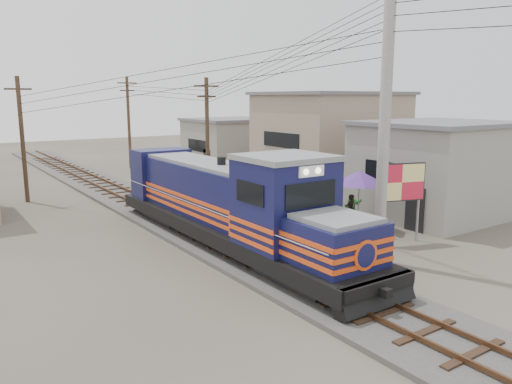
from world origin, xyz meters
TOP-DOWN VIEW (x-y plane):
  - ground at (0.00, 0.00)m, footprint 120.00×120.00m
  - ballast at (0.00, 10.00)m, footprint 3.60×70.00m
  - track at (0.00, 10.00)m, footprint 1.15×70.00m
  - locomotive at (0.00, 4.07)m, footprint 2.87×15.63m
  - utility_pole_main at (3.50, -0.50)m, footprint 0.40×0.40m
  - wooden_pole_mid at (4.50, 14.00)m, footprint 1.60×0.24m
  - wooden_pole_far at (4.80, 28.00)m, footprint 1.60×0.24m
  - wooden_pole_left at (-5.00, 18.00)m, footprint 1.60×0.24m
  - power_lines at (-0.14, 8.49)m, footprint 9.65×19.00m
  - shophouse_front at (11.50, 3.00)m, footprint 7.35×6.30m
  - shophouse_mid at (12.50, 12.00)m, footprint 8.40×7.35m
  - shophouse_back at (11.00, 22.00)m, footprint 6.30×6.30m
  - billboard at (6.03, 0.73)m, footprint 2.06×0.77m
  - market_umbrella at (6.18, 3.15)m, footprint 2.85×2.85m
  - vendor at (6.24, 3.71)m, footprint 0.57×0.40m
  - plant_nursery at (4.98, 3.66)m, footprint 3.54×3.24m

SIDE VIEW (x-z plane):
  - ground at x=0.00m, z-range 0.00..0.00m
  - ballast at x=0.00m, z-range 0.00..0.16m
  - track at x=0.00m, z-range 0.20..0.32m
  - plant_nursery at x=4.98m, z-range -0.10..1.02m
  - vendor at x=6.24m, z-range 0.00..1.51m
  - locomotive at x=0.00m, z-range -0.24..3.64m
  - shophouse_back at x=11.00m, z-range 0.01..4.21m
  - market_umbrella at x=6.18m, z-range 1.02..3.69m
  - shophouse_front at x=11.50m, z-range 0.01..4.71m
  - billboard at x=6.03m, z-range 0.78..4.06m
  - shophouse_mid at x=12.50m, z-range 0.01..6.21m
  - wooden_pole_mid at x=4.50m, z-range 0.18..7.18m
  - wooden_pole_left at x=-5.00m, z-range 0.18..7.18m
  - wooden_pole_far at x=4.80m, z-range 0.18..7.68m
  - utility_pole_main at x=3.50m, z-range 0.00..10.00m
  - power_lines at x=-0.14m, z-range 5.91..9.21m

